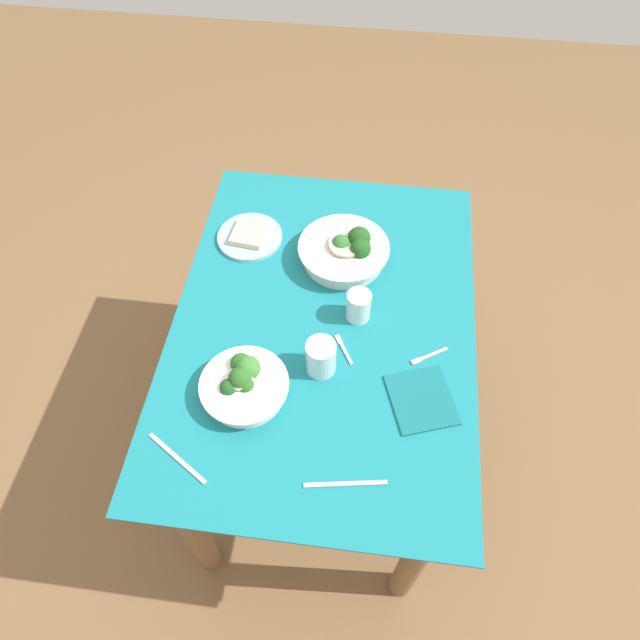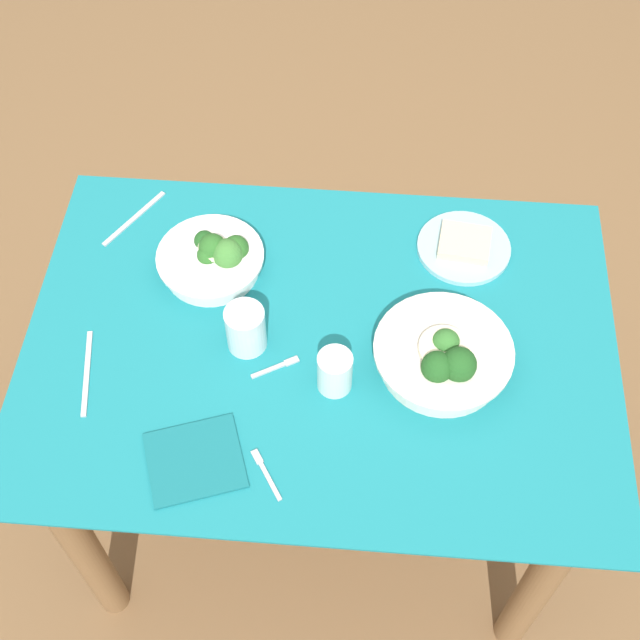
# 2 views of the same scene
# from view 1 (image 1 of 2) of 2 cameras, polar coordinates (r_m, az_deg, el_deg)

# --- Properties ---
(ground_plane) EXTENTS (6.00, 6.00, 0.00)m
(ground_plane) POSITION_cam_1_polar(r_m,az_deg,el_deg) (2.19, 0.26, -11.52)
(ground_plane) COLOR brown
(dining_table) EXTENTS (1.16, 0.81, 0.74)m
(dining_table) POSITION_cam_1_polar(r_m,az_deg,el_deg) (1.66, 0.34, -3.02)
(dining_table) COLOR #197A84
(dining_table) RESTS_ON ground_plane
(broccoli_bowl_far) EXTENTS (0.22, 0.22, 0.09)m
(broccoli_bowl_far) POSITION_cam_1_polar(r_m,az_deg,el_deg) (1.42, -7.60, -6.34)
(broccoli_bowl_far) COLOR white
(broccoli_bowl_far) RESTS_ON dining_table
(broccoli_bowl_near) EXTENTS (0.26, 0.26, 0.10)m
(broccoli_bowl_near) POSITION_cam_1_polar(r_m,az_deg,el_deg) (1.66, 2.63, 6.98)
(broccoli_bowl_near) COLOR silver
(broccoli_bowl_near) RESTS_ON dining_table
(bread_side_plate) EXTENTS (0.20, 0.20, 0.03)m
(bread_side_plate) POSITION_cam_1_polar(r_m,az_deg,el_deg) (1.75, -7.04, 8.34)
(bread_side_plate) COLOR #99C6D1
(bread_side_plate) RESTS_ON dining_table
(water_glass_center) EXTENTS (0.07, 0.07, 0.09)m
(water_glass_center) POSITION_cam_1_polar(r_m,az_deg,el_deg) (1.52, 3.88, 1.43)
(water_glass_center) COLOR silver
(water_glass_center) RESTS_ON dining_table
(water_glass_side) EXTENTS (0.08, 0.08, 0.10)m
(water_glass_side) POSITION_cam_1_polar(r_m,az_deg,el_deg) (1.42, 0.09, -3.74)
(water_glass_side) COLOR silver
(water_glass_side) RESTS_ON dining_table
(fork_by_far_bowl) EXTENTS (0.09, 0.06, 0.00)m
(fork_by_far_bowl) POSITION_cam_1_polar(r_m,az_deg,el_deg) (1.50, 2.34, -2.82)
(fork_by_far_bowl) COLOR #B7B7BC
(fork_by_far_bowl) RESTS_ON dining_table
(fork_by_near_bowl) EXTENTS (0.07, 0.10, 0.00)m
(fork_by_near_bowl) POSITION_cam_1_polar(r_m,az_deg,el_deg) (1.51, 10.71, -3.59)
(fork_by_near_bowl) COLOR #B7B7BC
(fork_by_near_bowl) RESTS_ON dining_table
(table_knife_left) EXTENTS (0.04, 0.19, 0.00)m
(table_knife_left) POSITION_cam_1_polar(r_m,az_deg,el_deg) (1.33, 2.57, -16.03)
(table_knife_left) COLOR #B7B7BC
(table_knife_left) RESTS_ON dining_table
(table_knife_right) EXTENTS (0.11, 0.16, 0.00)m
(table_knife_right) POSITION_cam_1_polar(r_m,az_deg,el_deg) (1.39, -14.07, -13.23)
(table_knife_right) COLOR #B7B7BC
(table_knife_right) RESTS_ON dining_table
(napkin_folded_upper) EXTENTS (0.21, 0.20, 0.01)m
(napkin_folded_upper) POSITION_cam_1_polar(r_m,az_deg,el_deg) (1.44, 10.11, -7.82)
(napkin_folded_upper) COLOR #156870
(napkin_folded_upper) RESTS_ON dining_table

